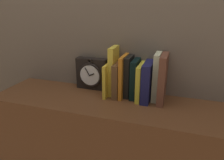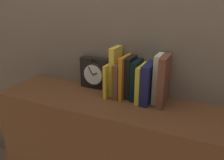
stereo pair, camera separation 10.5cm
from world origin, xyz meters
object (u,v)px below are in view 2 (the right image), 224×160
(book_slot5_black, at_px, (136,80))
(book_slot7_navy, at_px, (148,83))
(book_slot3_orange, at_px, (125,77))
(book_slot4_black, at_px, (130,77))
(book_slot0_yellow, at_px, (110,79))
(book_slot8_cream, at_px, (158,78))
(book_slot9_brown, at_px, (164,81))
(book_slot1_yellow, at_px, (116,71))
(book_slot6_yellow, at_px, (142,83))
(clock, at_px, (95,73))
(book_slot2_brown, at_px, (120,80))

(book_slot5_black, relative_size, book_slot7_navy, 1.02)
(book_slot3_orange, height_order, book_slot7_navy, book_slot3_orange)
(book_slot4_black, xyz_separation_m, book_slot5_black, (0.04, -0.01, -0.01))
(book_slot0_yellow, bearing_deg, book_slot7_navy, -0.75)
(book_slot4_black, bearing_deg, book_slot5_black, -10.38)
(book_slot0_yellow, relative_size, book_slot3_orange, 0.80)
(book_slot8_cream, height_order, book_slot9_brown, same)
(book_slot4_black, relative_size, book_slot7_navy, 1.09)
(book_slot1_yellow, distance_m, book_slot6_yellow, 0.15)
(book_slot0_yellow, relative_size, book_slot8_cream, 0.73)
(book_slot4_black, height_order, book_slot8_cream, book_slot8_cream)
(clock, xyz_separation_m, book_slot7_navy, (0.32, -0.05, 0.01))
(book_slot1_yellow, bearing_deg, book_slot4_black, 0.34)
(book_slot5_black, bearing_deg, book_slot0_yellow, -174.51)
(book_slot2_brown, bearing_deg, book_slot8_cream, 4.65)
(book_slot4_black, relative_size, book_slot9_brown, 0.89)
(book_slot0_yellow, bearing_deg, book_slot2_brown, 3.48)
(book_slot4_black, relative_size, book_slot5_black, 1.07)
(book_slot7_navy, bearing_deg, book_slot6_yellow, 174.17)
(book_slot0_yellow, relative_size, book_slot2_brown, 0.97)
(book_slot0_yellow, relative_size, book_slot7_navy, 0.89)
(book_slot1_yellow, height_order, book_slot8_cream, book_slot1_yellow)
(book_slot4_black, bearing_deg, book_slot3_orange, -148.77)
(book_slot8_cream, bearing_deg, book_slot3_orange, -175.36)
(book_slot2_brown, xyz_separation_m, book_slot3_orange, (0.03, 0.00, 0.02))
(book_slot1_yellow, height_order, book_slot7_navy, book_slot1_yellow)
(book_slot6_yellow, bearing_deg, book_slot2_brown, 178.86)
(book_slot5_black, distance_m, book_slot9_brown, 0.14)
(book_slot9_brown, bearing_deg, clock, 173.16)
(book_slot6_yellow, relative_size, book_slot9_brown, 0.76)
(clock, bearing_deg, book_slot5_black, -7.59)
(clock, xyz_separation_m, book_slot5_black, (0.26, -0.03, 0.01))
(book_slot7_navy, bearing_deg, book_slot3_orange, 176.30)
(book_slot9_brown, bearing_deg, book_slot3_orange, 178.44)
(clock, xyz_separation_m, book_slot1_yellow, (0.14, -0.03, 0.04))
(book_slot2_brown, xyz_separation_m, book_slot9_brown, (0.23, -0.00, 0.03))
(book_slot3_orange, bearing_deg, book_slot4_black, 31.23)
(book_slot0_yellow, bearing_deg, book_slot1_yellow, 42.05)
(book_slot5_black, relative_size, book_slot6_yellow, 1.09)
(clock, height_order, book_slot6_yellow, clock)
(book_slot9_brown, bearing_deg, book_slot2_brown, 179.19)
(book_slot7_navy, bearing_deg, book_slot9_brown, 2.16)
(book_slot2_brown, distance_m, book_slot6_yellow, 0.12)
(book_slot1_yellow, xyz_separation_m, book_slot4_black, (0.08, 0.00, -0.02))
(book_slot5_black, relative_size, book_slot8_cream, 0.83)
(book_slot1_yellow, bearing_deg, book_slot5_black, -2.90)
(clock, xyz_separation_m, book_slot8_cream, (0.36, -0.03, 0.03))
(book_slot0_yellow, xyz_separation_m, book_slot7_navy, (0.21, -0.00, 0.01))
(book_slot3_orange, relative_size, book_slot6_yellow, 1.19)
(book_slot2_brown, xyz_separation_m, book_slot4_black, (0.05, 0.02, 0.02))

